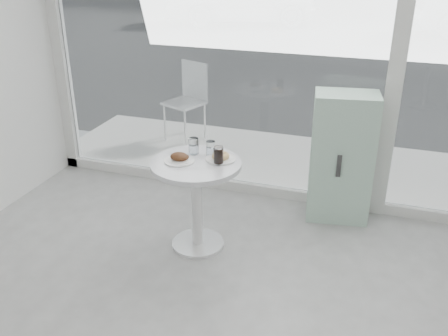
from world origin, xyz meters
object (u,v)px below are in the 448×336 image
(plate_fritter, at_px, (180,158))
(water_tumbler_b, at_px, (211,149))
(mint_cabinet, at_px, (341,158))
(cola_glass, at_px, (219,156))
(patio_chair, at_px, (189,96))
(plate_donut, at_px, (221,157))
(main_table, at_px, (197,187))
(water_tumbler_a, at_px, (194,147))

(plate_fritter, bearing_deg, water_tumbler_b, 47.38)
(mint_cabinet, xyz_separation_m, cola_glass, (-0.86, -0.86, 0.25))
(plate_fritter, xyz_separation_m, water_tumbler_b, (0.18, 0.20, 0.02))
(cola_glass, bearing_deg, patio_chair, 117.88)
(mint_cabinet, bearing_deg, plate_fritter, -151.20)
(plate_donut, xyz_separation_m, cola_glass, (0.01, -0.09, 0.05))
(patio_chair, relative_size, cola_glass, 6.65)
(main_table, height_order, plate_fritter, plate_fritter)
(mint_cabinet, bearing_deg, patio_chair, 137.83)
(mint_cabinet, relative_size, patio_chair, 1.23)
(plate_fritter, relative_size, plate_donut, 1.01)
(cola_glass, bearing_deg, mint_cabinet, 44.99)
(main_table, distance_m, water_tumbler_b, 0.33)
(mint_cabinet, distance_m, plate_fritter, 1.49)
(plate_fritter, height_order, water_tumbler_b, water_tumbler_b)
(patio_chair, height_order, plate_fritter, patio_chair)
(water_tumbler_a, bearing_deg, water_tumbler_b, 8.20)
(water_tumbler_b, bearing_deg, water_tumbler_a, -171.80)
(mint_cabinet, xyz_separation_m, plate_donut, (-0.87, -0.77, 0.20))
(plate_donut, bearing_deg, plate_fritter, -155.55)
(water_tumbler_a, bearing_deg, plate_donut, -10.86)
(patio_chair, xyz_separation_m, plate_donut, (1.14, -2.08, 0.20))
(water_tumbler_a, bearing_deg, patio_chair, 113.56)
(water_tumbler_a, distance_m, water_tumbler_b, 0.14)
(main_table, height_order, plate_donut, plate_donut)
(plate_fritter, bearing_deg, mint_cabinet, 37.85)
(plate_fritter, distance_m, plate_donut, 0.32)
(mint_cabinet, relative_size, plate_donut, 4.90)
(water_tumbler_a, xyz_separation_m, cola_glass, (0.26, -0.13, 0.01))
(plate_fritter, bearing_deg, plate_donut, 24.45)
(cola_glass, bearing_deg, main_table, -173.76)
(plate_donut, height_order, water_tumbler_b, water_tumbler_b)
(plate_donut, bearing_deg, patio_chair, 118.59)
(patio_chair, bearing_deg, plate_fritter, -47.75)
(mint_cabinet, relative_size, cola_glass, 8.16)
(patio_chair, bearing_deg, cola_glass, -40.68)
(mint_cabinet, height_order, water_tumbler_b, mint_cabinet)
(plate_donut, relative_size, water_tumbler_a, 1.81)
(main_table, xyz_separation_m, cola_glass, (0.18, 0.02, 0.29))
(plate_fritter, bearing_deg, patio_chair, 110.81)
(patio_chair, distance_m, plate_fritter, 2.38)
(main_table, xyz_separation_m, mint_cabinet, (1.04, 0.88, 0.04))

